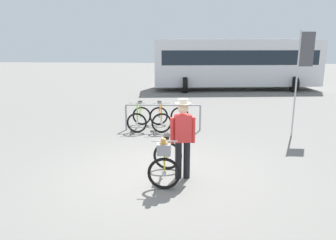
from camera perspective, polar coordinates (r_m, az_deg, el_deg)
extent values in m
plane|color=slate|center=(7.21, -1.10, -9.48)|extent=(80.00, 80.00, 0.00)
cylinder|color=#99999E|center=(10.63, -7.52, 0.43)|extent=(0.06, 0.06, 0.85)
cylinder|color=#99999E|center=(10.53, 5.77, 0.35)|extent=(0.06, 0.06, 0.85)
cylinder|color=#99999E|center=(10.42, -0.91, 2.67)|extent=(2.45, 0.19, 0.05)
torus|color=black|center=(11.26, -4.73, 0.75)|extent=(0.66, 0.10, 0.66)
cylinder|color=#B7B7BC|center=(11.26, -4.73, 0.75)|extent=(0.08, 0.06, 0.08)
torus|color=black|center=(10.28, -5.60, -0.51)|extent=(0.66, 0.10, 0.66)
cylinder|color=#B7B7BC|center=(10.28, -5.60, -0.51)|extent=(0.08, 0.06, 0.08)
cube|color=#9ED14C|center=(10.72, -5.17, 1.32)|extent=(0.04, 0.92, 0.04)
cube|color=#9ED14C|center=(10.62, -5.24, 2.44)|extent=(0.04, 0.61, 0.04)
cylinder|color=#9ED14C|center=(10.89, -5.02, 1.78)|extent=(0.03, 0.03, 0.55)
cube|color=black|center=(10.83, -5.05, 3.20)|extent=(0.12, 0.24, 0.06)
cylinder|color=#9ED14C|center=(10.33, -5.53, 1.35)|extent=(0.03, 0.03, 0.63)
cylinder|color=#B7B7BC|center=(10.26, -5.57, 3.06)|extent=(0.52, 0.03, 0.03)
torus|color=black|center=(11.20, -1.67, 0.73)|extent=(0.67, 0.23, 0.66)
cylinder|color=#B7B7BC|center=(11.20, -1.67, 0.73)|extent=(0.09, 0.08, 0.08)
torus|color=black|center=(10.22, -1.15, -0.54)|extent=(0.67, 0.23, 0.66)
cylinder|color=#B7B7BC|center=(10.22, -1.15, -0.54)|extent=(0.09, 0.08, 0.08)
cube|color=orange|center=(10.66, -1.43, 1.30)|extent=(0.22, 0.91, 0.04)
cube|color=orange|center=(10.57, -1.41, 2.43)|extent=(0.16, 0.61, 0.04)
cylinder|color=orange|center=(10.83, -1.52, 1.76)|extent=(0.03, 0.03, 0.55)
cube|color=black|center=(10.78, -1.53, 3.19)|extent=(0.17, 0.26, 0.06)
cylinder|color=orange|center=(10.26, -1.23, 1.33)|extent=(0.03, 0.03, 0.63)
cylinder|color=#B7B7BC|center=(10.20, -1.24, 3.06)|extent=(0.51, 0.13, 0.03)
torus|color=black|center=(11.19, 2.12, 0.71)|extent=(0.66, 0.14, 0.66)
cylinder|color=#B7B7BC|center=(11.19, 2.12, 0.71)|extent=(0.09, 0.07, 0.08)
torus|color=black|center=(10.20, 2.54, -0.57)|extent=(0.66, 0.14, 0.66)
cylinder|color=#B7B7BC|center=(10.20, 2.54, -0.57)|extent=(0.09, 0.07, 0.08)
cube|color=black|center=(10.65, 2.34, 1.28)|extent=(0.15, 0.92, 0.04)
cube|color=black|center=(10.55, 2.37, 2.41)|extent=(0.11, 0.61, 0.04)
cylinder|color=black|center=(10.82, 2.26, 1.74)|extent=(0.03, 0.03, 0.55)
cube|color=black|center=(10.76, 2.28, 3.18)|extent=(0.15, 0.25, 0.06)
cylinder|color=black|center=(10.25, 2.51, 1.30)|extent=(0.03, 0.03, 0.63)
cylinder|color=#B7B7BC|center=(10.19, 2.52, 3.04)|extent=(0.52, 0.09, 0.03)
torus|color=black|center=(7.30, -0.07, -6.41)|extent=(0.66, 0.07, 0.66)
cylinder|color=#B7B7BC|center=(7.30, -0.07, -6.41)|extent=(0.08, 0.06, 0.08)
torus|color=black|center=(6.35, -0.71, -9.55)|extent=(0.66, 0.07, 0.66)
cylinder|color=#B7B7BC|center=(6.35, -0.71, -9.55)|extent=(0.08, 0.06, 0.08)
cube|color=yellow|center=(6.74, -0.37, -6.09)|extent=(0.05, 0.92, 0.04)
cube|color=yellow|center=(6.62, -0.40, -4.40)|extent=(0.05, 0.61, 0.04)
cylinder|color=yellow|center=(6.90, -0.26, -5.18)|extent=(0.03, 0.03, 0.55)
cube|color=black|center=(6.81, -0.26, -3.00)|extent=(0.12, 0.24, 0.06)
cylinder|color=yellow|center=(6.35, -0.63, -6.50)|extent=(0.03, 0.03, 0.63)
cylinder|color=#B7B7BC|center=(6.25, -0.64, -3.79)|extent=(0.52, 0.04, 0.03)
cube|color=gray|center=(6.15, -0.74, -5.25)|extent=(0.26, 0.20, 0.22)
ellipsoid|color=tan|center=(6.12, -0.75, -4.36)|extent=(0.18, 0.16, 0.16)
sphere|color=tan|center=(6.01, -0.81, -3.70)|extent=(0.11, 0.11, 0.11)
cylinder|color=black|center=(6.81, 1.87, -7.19)|extent=(0.14, 0.14, 0.82)
cylinder|color=black|center=(6.84, 3.37, -7.12)|extent=(0.14, 0.14, 0.82)
cube|color=red|center=(6.61, 2.68, -1.47)|extent=(0.37, 0.26, 0.58)
cylinder|color=red|center=(6.61, 0.77, -1.90)|extent=(0.09, 0.09, 0.55)
cylinder|color=red|center=(6.68, 4.52, -1.78)|extent=(0.09, 0.09, 0.55)
sphere|color=beige|center=(6.51, 2.73, 2.10)|extent=(0.22, 0.22, 0.22)
cylinder|color=beige|center=(6.49, 2.73, 2.96)|extent=(0.32, 0.32, 0.02)
cylinder|color=beige|center=(6.48, 2.74, 3.40)|extent=(0.20, 0.20, 0.09)
cube|color=silver|center=(20.37, 12.00, 10.01)|extent=(10.24, 3.78, 2.70)
cube|color=#19232D|center=(20.35, 12.05, 10.99)|extent=(9.45, 3.70, 0.84)
cube|color=silver|center=(20.33, 12.19, 13.92)|extent=(9.22, 3.41, 0.08)
cylinder|color=black|center=(18.68, 3.03, 6.28)|extent=(0.37, 0.92, 0.90)
cylinder|color=black|center=(21.15, 2.36, 7.15)|extent=(0.37, 0.92, 0.90)
cylinder|color=black|center=(20.37, 21.64, 5.96)|extent=(0.37, 0.92, 0.90)
cylinder|color=black|center=(22.66, 19.09, 6.85)|extent=(0.37, 0.92, 0.90)
cylinder|color=#B2B2B7|center=(10.43, 21.94, 5.88)|extent=(0.05, 0.05, 3.20)
cube|color=#4C4C51|center=(10.43, 23.64, 11.53)|extent=(0.40, 0.03, 1.00)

